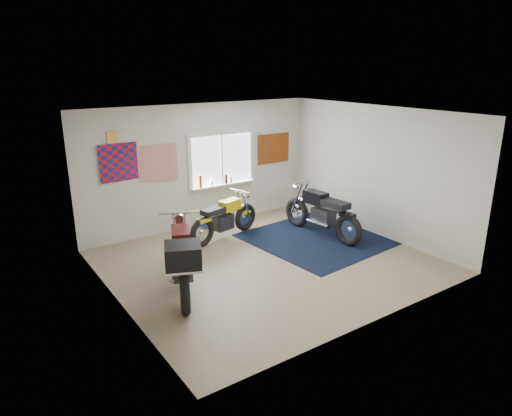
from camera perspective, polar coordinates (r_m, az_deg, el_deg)
ground at (r=8.46m, az=1.49°, el=-6.74°), size 5.50×5.50×0.00m
room_shell at (r=7.93m, az=1.58°, el=4.13°), size 5.50×5.50×5.50m
navy_rug at (r=9.60m, az=7.55°, el=-3.83°), size 2.71×2.80×0.01m
window_assembly at (r=10.27m, az=-4.31°, el=5.64°), size 1.66×0.17×1.26m
oil_bottles at (r=10.17m, az=-5.35°, el=3.43°), size 0.84×0.07×0.28m
flag_display at (r=9.20m, az=-17.61°, el=8.43°), size 1.60×0.10×1.17m
triumph_poster at (r=11.04m, az=2.20°, el=7.46°), size 0.90×0.03×0.70m
yellow_triumph at (r=9.46m, az=-3.98°, el=-1.40°), size 1.84×0.68×0.94m
black_chrome_bike at (r=9.66m, az=8.23°, el=-0.73°), size 0.65×2.13×1.09m
maroon_tourer at (r=7.17m, az=-9.21°, el=-6.42°), size 1.21×2.17×1.14m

